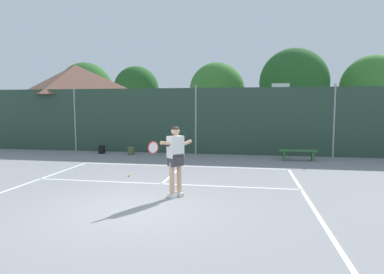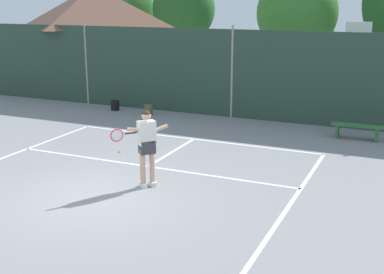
# 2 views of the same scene
# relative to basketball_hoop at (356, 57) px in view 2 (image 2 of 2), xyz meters

# --- Properties ---
(ground_plane) EXTENTS (120.00, 120.00, 0.00)m
(ground_plane) POSITION_rel_basketball_hoop_xyz_m (-4.20, -10.60, -2.31)
(ground_plane) COLOR gray
(court_markings) EXTENTS (8.30, 11.10, 0.01)m
(court_markings) POSITION_rel_basketball_hoop_xyz_m (-4.20, -9.95, -2.31)
(court_markings) COLOR white
(court_markings) RESTS_ON ground
(chainlink_fence) EXTENTS (26.09, 0.09, 3.42)m
(chainlink_fence) POSITION_rel_basketball_hoop_xyz_m (-4.20, -1.60, -0.67)
(chainlink_fence) COLOR #284233
(chainlink_fence) RESTS_ON ground
(basketball_hoop) EXTENTS (0.90, 0.67, 3.55)m
(basketball_hoop) POSITION_rel_basketball_hoop_xyz_m (0.00, 0.00, 0.00)
(basketball_hoop) COLOR #9E9EA3
(basketball_hoop) RESTS_ON ground
(clubhouse_building) EXTENTS (6.28, 5.35, 4.95)m
(clubhouse_building) POSITION_rel_basketball_hoop_xyz_m (-12.35, 1.57, 0.26)
(clubhouse_building) COLOR silver
(clubhouse_building) RESTS_ON ground
(treeline_backdrop) EXTENTS (26.95, 4.58, 6.68)m
(treeline_backdrop) POSITION_rel_basketball_hoop_xyz_m (-2.70, 7.99, 1.51)
(treeline_backdrop) COLOR brown
(treeline_backdrop) RESTS_ON ground
(tennis_player) EXTENTS (0.89, 1.20, 1.85)m
(tennis_player) POSITION_rel_basketball_hoop_xyz_m (-3.48, -9.45, -1.20)
(tennis_player) COLOR silver
(tennis_player) RESTS_ON ground
(tennis_ball) EXTENTS (0.07, 0.07, 0.07)m
(tennis_ball) POSITION_rel_basketball_hoop_xyz_m (-5.57, -7.32, -2.28)
(tennis_ball) COLOR #CCE033
(tennis_ball) RESTS_ON ground
(backpack_black) EXTENTS (0.29, 0.25, 0.46)m
(backpack_black) POSITION_rel_basketball_hoop_xyz_m (-8.87, -2.37, -2.12)
(backpack_black) COLOR black
(backpack_black) RESTS_ON ground
(backpack_olive) EXTENTS (0.29, 0.26, 0.46)m
(backpack_olive) POSITION_rel_basketball_hoop_xyz_m (-7.27, -2.51, -2.12)
(backpack_olive) COLOR #566038
(backpack_olive) RESTS_ON ground
(courtside_bench) EXTENTS (1.60, 0.36, 0.48)m
(courtside_bench) POSITION_rel_basketball_hoop_xyz_m (0.54, -2.98, -1.95)
(courtside_bench) COLOR #336B38
(courtside_bench) RESTS_ON ground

